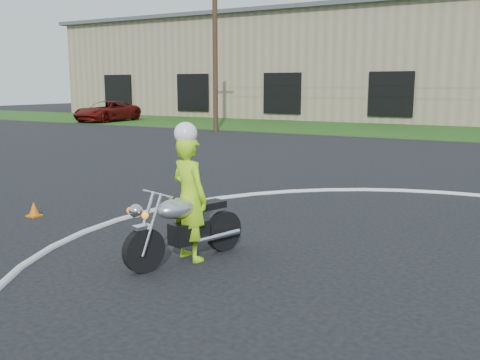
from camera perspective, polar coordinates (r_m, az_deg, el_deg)
The scene contains 4 objects.
primary_motorcycle at distance 7.94m, azimuth -6.00°, elevation -4.90°, with size 0.98×2.06×1.11m.
rider_primary_grp at distance 7.94m, azimuth -5.44°, elevation -1.51°, with size 0.79×0.63×2.07m.
pickup_grp at distance 39.97m, azimuth -14.00°, elevation 7.13°, with size 2.69×5.41×1.47m.
warehouse at distance 48.43m, azimuth 6.49°, elevation 11.87°, with size 41.00×17.00×8.30m.
Camera 1 is at (0.98, -4.53, 2.58)m, focal length 40.00 mm.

